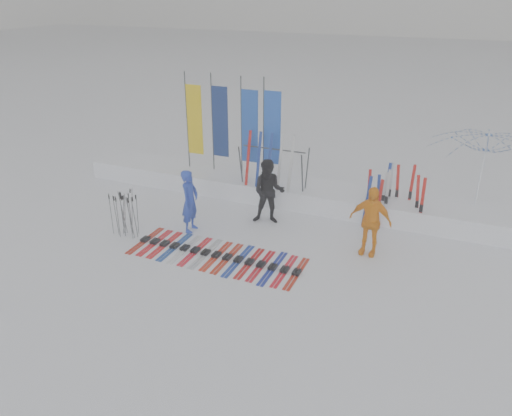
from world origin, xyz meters
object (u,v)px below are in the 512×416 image
at_px(person_black, 269,192).
at_px(ski_row, 217,255).
at_px(person_yellow, 370,221).
at_px(tent_canopy, 481,179).
at_px(person_blue, 190,201).
at_px(ski_rack, 274,162).

height_order(person_black, ski_row, person_black).
bearing_deg(person_yellow, ski_row, -149.16).
relative_size(person_black, ski_row, 0.42).
relative_size(tent_canopy, ski_row, 0.70).
bearing_deg(person_blue, ski_rack, -32.14).
bearing_deg(person_black, person_yellow, -28.11).
xyz_separation_m(tent_canopy, ski_rack, (-5.84, -0.81, -0.03)).
bearing_deg(tent_canopy, ski_row, -142.76).
relative_size(person_blue, person_yellow, 0.97).
distance_m(ski_row, ski_rack, 3.95).
distance_m(person_blue, ski_rack, 3.06).
bearing_deg(person_yellow, tent_canopy, 54.48).
xyz_separation_m(person_blue, person_yellow, (4.82, 0.63, 0.03)).
bearing_deg(ski_rack, person_black, -74.47).
relative_size(person_yellow, ski_row, 0.41).
relative_size(person_black, ski_rack, 0.93).
distance_m(person_black, ski_row, 2.60).
xyz_separation_m(person_yellow, tent_canopy, (2.45, 2.84, 0.50)).
bearing_deg(tent_canopy, person_yellow, -130.73).
xyz_separation_m(person_black, ski_row, (-0.48, -2.38, -0.91)).
bearing_deg(person_blue, person_yellow, -86.43).
distance_m(person_blue, person_yellow, 4.87).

